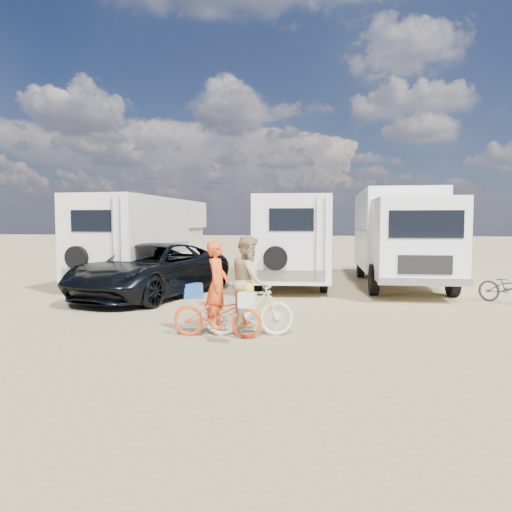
% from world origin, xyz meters
% --- Properties ---
extents(ground, '(140.00, 140.00, 0.00)m').
position_xyz_m(ground, '(0.00, 0.00, 0.00)').
color(ground, tan).
rests_on(ground, ground).
extents(rv_main, '(2.84, 7.12, 2.87)m').
position_xyz_m(rv_main, '(-0.22, 7.32, 1.43)').
color(rv_main, white).
rests_on(rv_main, ground).
extents(rv_left, '(2.44, 6.96, 2.92)m').
position_xyz_m(rv_left, '(-5.29, 6.79, 1.46)').
color(rv_left, beige).
rests_on(rv_left, ground).
extents(box_truck, '(2.66, 7.48, 3.18)m').
position_xyz_m(box_truck, '(3.40, 7.28, 1.59)').
color(box_truck, white).
rests_on(box_truck, ground).
extents(dark_suv, '(3.69, 5.85, 1.50)m').
position_xyz_m(dark_suv, '(-3.81, 3.71, 0.75)').
color(dark_suv, black).
rests_on(dark_suv, ground).
extents(bike_man, '(1.67, 0.61, 0.87)m').
position_xyz_m(bike_man, '(-0.82, -0.54, 0.44)').
color(bike_man, '#EC4411').
rests_on(bike_man, ground).
extents(bike_woman, '(1.70, 0.70, 0.99)m').
position_xyz_m(bike_woman, '(-0.27, -0.35, 0.49)').
color(bike_woman, beige).
rests_on(bike_woman, ground).
extents(rider_man, '(0.39, 0.58, 1.57)m').
position_xyz_m(rider_man, '(-0.82, -0.54, 0.78)').
color(rider_man, '#F1501D').
rests_on(rider_man, ground).
extents(rider_woman, '(0.74, 0.89, 1.66)m').
position_xyz_m(rider_woman, '(-0.27, -0.35, 0.83)').
color(rider_woman, tan).
rests_on(rider_woman, ground).
extents(bike_parked, '(1.61, 1.55, 0.87)m').
position_xyz_m(bike_parked, '(5.72, 4.06, 0.44)').
color(bike_parked, '#282A28').
rests_on(bike_parked, ground).
extents(cooler, '(0.62, 0.54, 0.41)m').
position_xyz_m(cooler, '(-2.57, 3.60, 0.21)').
color(cooler, navy).
rests_on(cooler, ground).
extents(crate, '(0.45, 0.45, 0.33)m').
position_xyz_m(crate, '(-0.39, 2.07, 0.16)').
color(crate, '#998D53').
rests_on(crate, ground).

